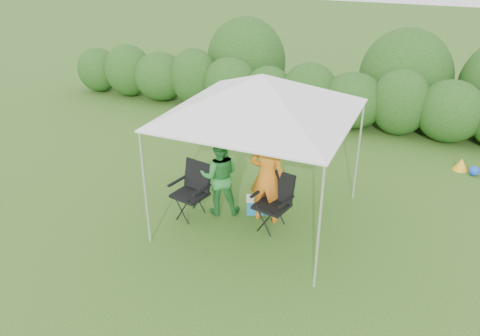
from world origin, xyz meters
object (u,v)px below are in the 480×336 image
at_px(chair_right, 275,198).
at_px(woman, 220,176).
at_px(cooler, 256,205).
at_px(canopy, 262,95).
at_px(chair_left, 193,187).
at_px(man, 267,177).

xyz_separation_m(chair_right, woman, (-1.14, 0.04, 0.19)).
height_order(woman, cooler, woman).
bearing_deg(woman, cooler, 176.13).
height_order(canopy, chair_left, canopy).
bearing_deg(cooler, woman, 178.15).
xyz_separation_m(canopy, man, (0.13, 0.02, -1.55)).
height_order(chair_left, cooler, chair_left).
bearing_deg(man, cooler, -33.66).
height_order(chair_right, cooler, chair_right).
bearing_deg(cooler, chair_right, -54.35).
distance_m(canopy, man, 1.55).
height_order(man, cooler, man).
bearing_deg(woman, chair_left, 8.41).
bearing_deg(canopy, man, 7.35).
relative_size(canopy, man, 1.69).
bearing_deg(man, chair_left, 12.19).
relative_size(chair_right, chair_left, 0.98).
distance_m(chair_right, woman, 1.16).
height_order(canopy, chair_right, canopy).
relative_size(canopy, chair_left, 2.90).
bearing_deg(chair_left, chair_right, 20.01).
bearing_deg(canopy, chair_right, -20.28).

